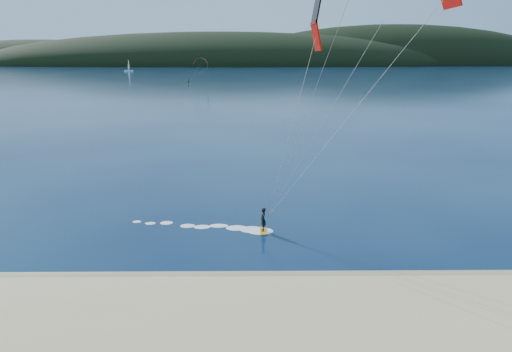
{
  "coord_description": "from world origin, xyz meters",
  "views": [
    {
      "loc": [
        3.47,
        -17.18,
        12.78
      ],
      "look_at": [
        3.72,
        10.0,
        5.0
      ],
      "focal_mm": 29.03,
      "sensor_mm": 36.0,
      "label": 1
    }
  ],
  "objects": [
    {
      "name": "sailboat",
      "position": [
        -116.85,
        399.42,
        0.86
      ],
      "size": [
        8.31,
        5.65,
        11.63
      ],
      "color": "white",
      "rests_on": "ground"
    },
    {
      "name": "kitesurfer_near",
      "position": [
        10.42,
        7.39,
        14.28
      ],
      "size": [
        21.48,
        7.85,
        17.93
      ],
      "color": "gold",
      "rests_on": "ground"
    },
    {
      "name": "ground",
      "position": [
        0.0,
        0.0,
        0.0
      ],
      "size": [
        1800.0,
        1800.0,
        0.0
      ],
      "primitive_type": "plane",
      "color": "#071335",
      "rests_on": "ground"
    },
    {
      "name": "kitesurfer_far",
      "position": [
        -21.91,
        192.13,
        9.07
      ],
      "size": [
        11.71,
        6.99,
        12.7
      ],
      "color": "gold",
      "rests_on": "ground"
    },
    {
      "name": "headland",
      "position": [
        0.63,
        745.28,
        0.0
      ],
      "size": [
        1200.0,
        310.0,
        140.0
      ],
      "color": "black",
      "rests_on": "ground"
    },
    {
      "name": "wet_sand",
      "position": [
        0.0,
        4.5,
        0.05
      ],
      "size": [
        220.0,
        2.5,
        0.1
      ],
      "color": "olive",
      "rests_on": "ground"
    }
  ]
}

